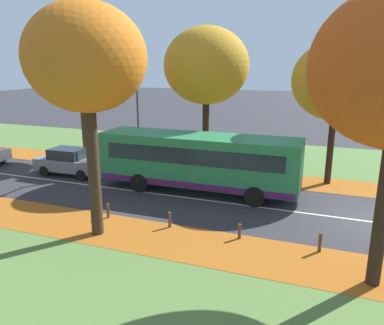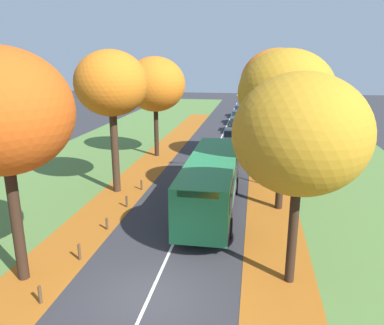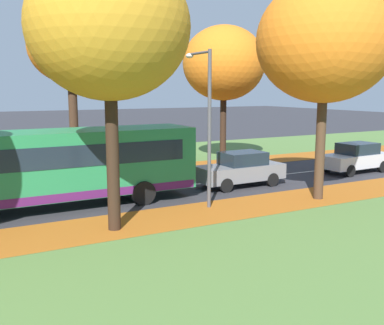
# 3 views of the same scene
# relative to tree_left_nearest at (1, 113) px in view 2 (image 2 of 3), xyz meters

# --- Properties ---
(ground_plane) EXTENTS (160.00, 160.00, 0.00)m
(ground_plane) POSITION_rel_tree_left_nearest_xyz_m (5.08, -0.29, -6.39)
(ground_plane) COLOR #2D2D33
(grass_verge_left) EXTENTS (12.00, 90.00, 0.01)m
(grass_verge_left) POSITION_rel_tree_left_nearest_xyz_m (-4.12, 19.71, -6.39)
(grass_verge_left) COLOR #517538
(grass_verge_left) RESTS_ON ground
(leaf_litter_left) EXTENTS (2.80, 60.00, 0.00)m
(leaf_litter_left) POSITION_rel_tree_left_nearest_xyz_m (0.48, 13.71, -6.38)
(leaf_litter_left) COLOR #9E5619
(leaf_litter_left) RESTS_ON grass_verge_left
(grass_verge_right) EXTENTS (12.00, 90.00, 0.01)m
(grass_verge_right) POSITION_rel_tree_left_nearest_xyz_m (14.28, 19.71, -6.39)
(grass_verge_right) COLOR #517538
(grass_verge_right) RESTS_ON ground
(leaf_litter_right) EXTENTS (2.80, 60.00, 0.00)m
(leaf_litter_right) POSITION_rel_tree_left_nearest_xyz_m (9.68, 13.71, -6.38)
(leaf_litter_right) COLOR #9E5619
(leaf_litter_right) RESTS_ON grass_verge_right
(road_centre_line) EXTENTS (0.12, 80.00, 0.01)m
(road_centre_line) POSITION_rel_tree_left_nearest_xyz_m (5.08, 19.71, -6.39)
(road_centre_line) COLOR silver
(road_centre_line) RESTS_ON ground
(tree_left_nearest) EXTENTS (4.86, 4.86, 8.61)m
(tree_left_nearest) POSITION_rel_tree_left_nearest_xyz_m (0.00, 0.00, 0.00)
(tree_left_nearest) COLOR black
(tree_left_nearest) RESTS_ON ground
(tree_left_near) EXTENTS (4.31, 4.31, 8.67)m
(tree_left_near) POSITION_rel_tree_left_nearest_xyz_m (0.05, 9.91, 0.28)
(tree_left_near) COLOR #382619
(tree_left_near) RESTS_ON ground
(tree_left_mid) EXTENTS (4.96, 4.96, 8.31)m
(tree_left_mid) POSITION_rel_tree_left_nearest_xyz_m (0.28, 18.97, -0.33)
(tree_left_mid) COLOR black
(tree_left_mid) RESTS_ON ground
(tree_right_nearest) EXTENTS (4.68, 4.68, 7.78)m
(tree_right_nearest) POSITION_rel_tree_left_nearest_xyz_m (10.05, 1.52, -0.73)
(tree_right_nearest) COLOR black
(tree_right_nearest) RESTS_ON ground
(tree_right_near) EXTENTS (5.00, 5.00, 8.67)m
(tree_right_near) POSITION_rel_tree_left_nearest_xyz_m (10.03, 8.75, -0.00)
(tree_right_near) COLOR black
(tree_right_near) RESTS_ON ground
(tree_right_mid) EXTENTS (5.46, 5.46, 8.89)m
(tree_right_mid) POSITION_rel_tree_left_nearest_xyz_m (10.02, 17.61, 0.02)
(tree_right_mid) COLOR #422D1E
(tree_right_mid) RESTS_ON ground
(bollard_nearest) EXTENTS (0.12, 0.12, 0.67)m
(bollard_nearest) POSITION_rel_tree_left_nearest_xyz_m (1.49, -1.32, -6.05)
(bollard_nearest) COLOR #4C3823
(bollard_nearest) RESTS_ON ground
(bollard_second) EXTENTS (0.12, 0.12, 0.73)m
(bollard_second) POSITION_rel_tree_left_nearest_xyz_m (1.52, 1.61, -6.02)
(bollard_second) COLOR #4C3823
(bollard_second) RESTS_ON ground
(bollard_third) EXTENTS (0.12, 0.12, 0.61)m
(bollard_third) POSITION_rel_tree_left_nearest_xyz_m (1.55, 4.53, -6.09)
(bollard_third) COLOR #4C3823
(bollard_third) RESTS_ON ground
(bollard_fourth) EXTENTS (0.12, 0.12, 0.67)m
(bollard_fourth) POSITION_rel_tree_left_nearest_xyz_m (1.55, 7.45, -6.06)
(bollard_fourth) COLOR #4C3823
(bollard_fourth) RESTS_ON ground
(bollard_fifth) EXTENTS (0.12, 0.12, 0.65)m
(bollard_fifth) POSITION_rel_tree_left_nearest_xyz_m (1.53, 10.38, -6.06)
(bollard_fifth) COLOR #4C3823
(bollard_fifth) RESTS_ON ground
(streetlamp_right) EXTENTS (1.89, 0.28, 6.00)m
(streetlamp_right) POSITION_rel_tree_left_nearest_xyz_m (8.75, 12.87, -2.65)
(streetlamp_right) COLOR #47474C
(streetlamp_right) RESTS_ON ground
(bus) EXTENTS (2.71, 10.41, 2.98)m
(bus) POSITION_rel_tree_left_nearest_xyz_m (6.32, 7.89, -4.69)
(bus) COLOR #237A47
(bus) RESTS_ON ground
(car_grey_lead) EXTENTS (1.85, 4.24, 1.62)m
(car_grey_lead) POSITION_rel_tree_left_nearest_xyz_m (6.41, 16.14, -5.58)
(car_grey_lead) COLOR slate
(car_grey_lead) RESTS_ON ground
(car_silver_following) EXTENTS (1.92, 4.27, 1.62)m
(car_silver_following) POSITION_rel_tree_left_nearest_xyz_m (6.41, 23.75, -5.58)
(car_silver_following) COLOR #B7BABF
(car_silver_following) RESTS_ON ground
(car_black_third_in_line) EXTENTS (1.82, 4.22, 1.62)m
(car_black_third_in_line) POSITION_rel_tree_left_nearest_xyz_m (6.55, 31.14, -5.58)
(car_black_third_in_line) COLOR black
(car_black_third_in_line) RESTS_ON ground
(car_green_fourth_in_line) EXTENTS (1.84, 4.23, 1.62)m
(car_green_fourth_in_line) POSITION_rel_tree_left_nearest_xyz_m (6.37, 36.75, -5.58)
(car_green_fourth_in_line) COLOR #1E6038
(car_green_fourth_in_line) RESTS_ON ground
(car_blue_trailing) EXTENTS (1.90, 4.26, 1.62)m
(car_blue_trailing) POSITION_rel_tree_left_nearest_xyz_m (6.38, 42.58, -5.58)
(car_blue_trailing) COLOR #233D9E
(car_blue_trailing) RESTS_ON ground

